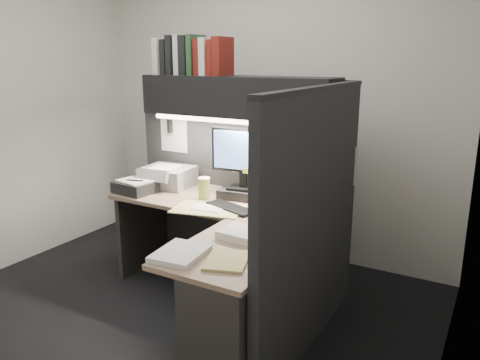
% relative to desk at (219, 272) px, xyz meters
% --- Properties ---
extents(floor, '(3.50, 3.50, 0.00)m').
position_rel_desk_xyz_m(floor, '(-0.43, 0.00, -0.44)').
color(floor, black).
rests_on(floor, ground).
extents(wall_back, '(3.50, 0.04, 2.70)m').
position_rel_desk_xyz_m(wall_back, '(-0.43, 1.50, 0.91)').
color(wall_back, silver).
rests_on(wall_back, floor).
extents(wall_right, '(0.04, 3.00, 2.70)m').
position_rel_desk_xyz_m(wall_right, '(1.32, 0.00, 0.91)').
color(wall_right, silver).
rests_on(wall_right, floor).
extents(partition_back, '(1.90, 0.06, 1.60)m').
position_rel_desk_xyz_m(partition_back, '(-0.40, 0.93, 0.36)').
color(partition_back, black).
rests_on(partition_back, floor).
extents(partition_right, '(0.06, 1.50, 1.60)m').
position_rel_desk_xyz_m(partition_right, '(0.55, 0.18, 0.36)').
color(partition_right, black).
rests_on(partition_right, floor).
extents(desk, '(1.70, 1.53, 0.73)m').
position_rel_desk_xyz_m(desk, '(0.00, 0.00, 0.00)').
color(desk, '#876C56').
rests_on(desk, floor).
extents(overhead_shelf, '(1.55, 0.34, 0.30)m').
position_rel_desk_xyz_m(overhead_shelf, '(-0.30, 0.75, 1.06)').
color(overhead_shelf, black).
rests_on(overhead_shelf, partition_back).
extents(task_light_tube, '(1.32, 0.04, 0.04)m').
position_rel_desk_xyz_m(task_light_tube, '(-0.30, 0.61, 0.89)').
color(task_light_tube, white).
rests_on(task_light_tube, overhead_shelf).
extents(monitor, '(0.50, 0.26, 0.54)m').
position_rel_desk_xyz_m(monitor, '(-0.21, 0.68, 0.50)').
color(monitor, black).
rests_on(monitor, desk).
extents(keyboard, '(0.43, 0.26, 0.02)m').
position_rel_desk_xyz_m(keyboard, '(-0.15, 0.41, 0.30)').
color(keyboard, black).
rests_on(keyboard, desk).
extents(mousepad, '(0.27, 0.25, 0.00)m').
position_rel_desk_xyz_m(mousepad, '(0.25, 0.49, 0.29)').
color(mousepad, navy).
rests_on(mousepad, desk).
extents(mouse, '(0.10, 0.13, 0.04)m').
position_rel_desk_xyz_m(mouse, '(0.24, 0.50, 0.31)').
color(mouse, black).
rests_on(mouse, mousepad).
extents(telephone, '(0.29, 0.30, 0.10)m').
position_rel_desk_xyz_m(telephone, '(0.32, 0.76, 0.34)').
color(telephone, tan).
rests_on(telephone, desk).
extents(coffee_cup, '(0.10, 0.10, 0.16)m').
position_rel_desk_xyz_m(coffee_cup, '(-0.44, 0.50, 0.37)').
color(coffee_cup, '#BCCC51').
rests_on(coffee_cup, desk).
extents(printer, '(0.43, 0.38, 0.16)m').
position_rel_desk_xyz_m(printer, '(-0.94, 0.68, 0.37)').
color(printer, gray).
rests_on(printer, desk).
extents(notebook_stack, '(0.32, 0.27, 0.09)m').
position_rel_desk_xyz_m(notebook_stack, '(-1.04, 0.39, 0.33)').
color(notebook_stack, black).
rests_on(notebook_stack, desk).
extents(open_folder, '(0.56, 0.43, 0.01)m').
position_rel_desk_xyz_m(open_folder, '(-0.29, 0.32, 0.29)').
color(open_folder, tan).
rests_on(open_folder, desk).
extents(paper_stack_a, '(0.26, 0.23, 0.05)m').
position_rel_desk_xyz_m(paper_stack_a, '(0.19, -0.03, 0.31)').
color(paper_stack_a, white).
rests_on(paper_stack_a, desk).
extents(paper_stack_b, '(0.28, 0.33, 0.03)m').
position_rel_desk_xyz_m(paper_stack_b, '(0.03, -0.43, 0.30)').
color(paper_stack_b, white).
rests_on(paper_stack_b, desk).
extents(manila_stack, '(0.29, 0.33, 0.02)m').
position_rel_desk_xyz_m(manila_stack, '(0.29, -0.37, 0.29)').
color(manila_stack, tan).
rests_on(manila_stack, desk).
extents(binder_row, '(0.62, 0.25, 0.30)m').
position_rel_desk_xyz_m(binder_row, '(-0.69, 0.75, 1.35)').
color(binder_row, silver).
rests_on(binder_row, overhead_shelf).
extents(pinned_papers, '(1.76, 1.31, 0.51)m').
position_rel_desk_xyz_m(pinned_papers, '(-0.00, 0.56, 0.61)').
color(pinned_papers, white).
rests_on(pinned_papers, partition_back).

